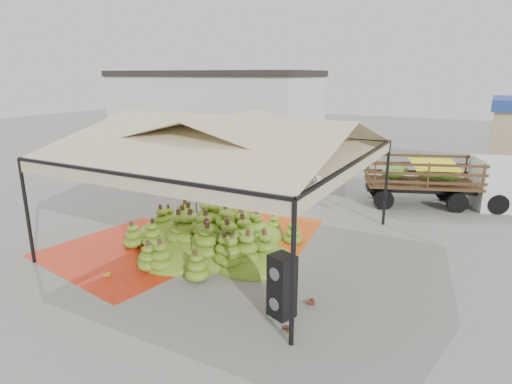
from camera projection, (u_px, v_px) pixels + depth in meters
The scene contains 17 objects.
ground at pixel (228, 241), 13.71m from camera, with size 90.00×90.00×0.00m, color slate.
canopy_tent at pixel (226, 139), 12.83m from camera, with size 8.10×8.10×4.00m.
building_white at pixel (213, 111), 29.45m from camera, with size 14.30×6.30×5.40m.
tarp_left at pixel (132, 251), 12.90m from camera, with size 4.59×4.37×0.01m, color red.
tarp_right at pixel (245, 233), 14.38m from camera, with size 4.31×4.53×0.01m, color #ED5916.
banana_heap at pixel (213, 229), 12.92m from camera, with size 6.17×5.07×1.32m, color #57821B.
hand_yellow_a at pixel (216, 255), 12.39m from camera, with size 0.44×0.36×0.20m, color #BD8D25.
hand_yellow_b at pixel (104, 274), 11.27m from camera, with size 0.43×0.35×0.20m, color gold.
hand_red_a at pixel (307, 299), 9.97m from camera, with size 0.44×0.36×0.20m, color #5B1914.
hand_red_b at pixel (284, 328), 8.85m from camera, with size 0.41×0.34×0.19m, color #552D13.
hand_green at pixel (179, 262), 11.94m from camera, with size 0.49×0.40×0.22m, color #366E17.
hanging_bunches at pixel (216, 165), 12.46m from camera, with size 3.24×0.24×0.20m.
speaker_stack at pixel (282, 286), 9.31m from camera, with size 0.65×0.61×1.44m.
banana_leaves at pixel (205, 212), 16.65m from camera, with size 0.96×1.36×3.70m, color #367820, non-canonical shape.
vendor at pixel (310, 181), 18.01m from camera, with size 0.60×0.39×1.64m, color gray.
truck_left at pixel (268, 157), 21.13m from camera, with size 6.16×3.88×2.00m.
truck_right at pixel (447, 176), 17.13m from camera, with size 6.09×3.87×1.98m.
Camera 1 is at (6.92, -10.80, 5.18)m, focal length 30.00 mm.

